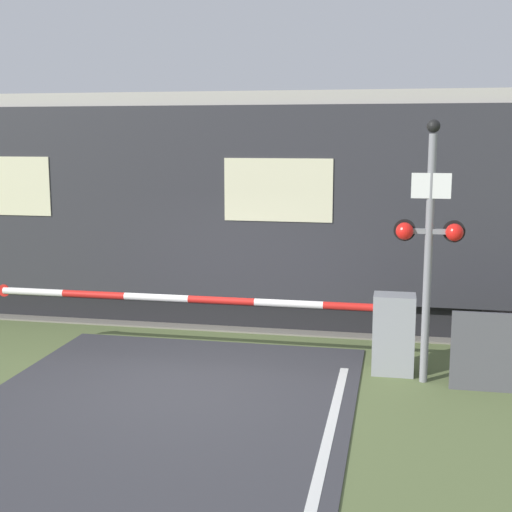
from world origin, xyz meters
name	(u,v)px	position (x,y,z in m)	size (l,w,h in m)	color
ground_plane	(183,382)	(0.00, 0.00, 0.00)	(80.00, 80.00, 0.00)	#5B6B3D
track_bed	(246,310)	(0.00, 4.24, 0.02)	(36.00, 3.20, 0.13)	slate
train	(44,200)	(-4.24, 4.24, 2.14)	(18.67, 3.03, 4.19)	black
crossing_barrier	(352,327)	(2.29, 1.00, 0.67)	(6.61, 0.44, 1.18)	gray
signal_post	(429,236)	(3.33, 0.70, 2.08)	(0.96, 0.26, 3.66)	gray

